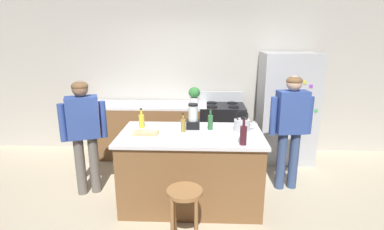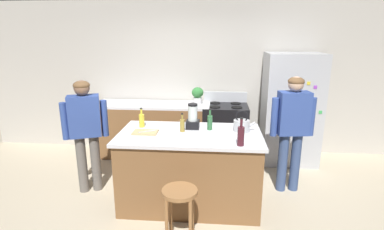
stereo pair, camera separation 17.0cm
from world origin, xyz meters
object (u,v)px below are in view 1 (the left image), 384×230
object	(u,v)px
tea_kettle	(242,124)
bar_stool	(185,202)
bottle_vinegar	(183,125)
bottle_soda	(142,121)
person_by_sink_right	(291,123)
blender_appliance	(193,118)
bottle_olive_oil	(210,122)
stove_range	(222,131)
person_by_island_left	(84,128)
chef_knife	(148,132)
kitchen_island	(191,169)
bottle_wine	(243,135)
refrigerator	(286,108)
potted_plant	(194,95)
cutting_board	(146,133)

from	to	relation	value
tea_kettle	bar_stool	bearing A→B (deg)	-124.57
bottle_vinegar	bottle_soda	bearing A→B (deg)	165.24
person_by_sink_right	bar_stool	distance (m)	1.92
blender_appliance	bottle_olive_oil	world-z (taller)	blender_appliance
stove_range	person_by_island_left	size ratio (longest dim) A/B	0.73
blender_appliance	chef_knife	bearing A→B (deg)	-155.24
kitchen_island	bottle_wine	distance (m)	0.91
person_by_island_left	bottle_wine	xyz separation A→B (m)	(2.01, -0.57, 0.13)
bottle_vinegar	bottle_olive_oil	xyz separation A→B (m)	(0.34, 0.11, 0.02)
kitchen_island	bottle_olive_oil	xyz separation A→B (m)	(0.24, 0.17, 0.57)
kitchen_island	bottle_wine	xyz separation A→B (m)	(0.59, -0.37, 0.59)
person_by_island_left	blender_appliance	world-z (taller)	person_by_island_left
tea_kettle	blender_appliance	bearing A→B (deg)	173.89
person_by_island_left	bottle_vinegar	size ratio (longest dim) A/B	6.59
stove_range	chef_knife	distance (m)	1.92
stove_range	bottle_olive_oil	world-z (taller)	bottle_olive_oil
refrigerator	bottle_soda	bearing A→B (deg)	-149.53
bottle_vinegar	person_by_island_left	bearing A→B (deg)	173.88
stove_range	bottle_vinegar	bearing A→B (deg)	-111.30
bar_stool	blender_appliance	world-z (taller)	blender_appliance
person_by_sink_right	tea_kettle	world-z (taller)	person_by_sink_right
bottle_vinegar	potted_plant	bearing A→B (deg)	86.56
stove_range	bottle_olive_oil	distance (m)	1.49
person_by_sink_right	bottle_wine	distance (m)	1.11
bottle_vinegar	tea_kettle	distance (m)	0.74
bar_stool	bottle_olive_oil	bearing A→B (deg)	74.91
bottle_wine	tea_kettle	distance (m)	0.51
person_by_sink_right	chef_knife	xyz separation A→B (m)	(-1.86, -0.49, 0.00)
kitchen_island	bar_stool	distance (m)	0.82
person_by_island_left	chef_knife	bearing A→B (deg)	-15.24
chef_knife	person_by_sink_right	bearing A→B (deg)	-13.38
bottle_vinegar	cutting_board	xyz separation A→B (m)	(-0.45, -0.10, -0.08)
cutting_board	kitchen_island	bearing A→B (deg)	4.49
stove_range	bar_stool	world-z (taller)	stove_range
cutting_board	potted_plant	bearing A→B (deg)	71.41
kitchen_island	bottle_olive_oil	distance (m)	0.64
refrigerator	person_by_sink_right	size ratio (longest dim) A/B	1.15
bottle_soda	bottle_vinegar	world-z (taller)	bottle_soda
bottle_vinegar	bar_stool	bearing A→B (deg)	-85.26
stove_range	bottle_wine	distance (m)	1.98
person_by_sink_right	blender_appliance	bearing A→B (deg)	-169.67
refrigerator	bar_stool	size ratio (longest dim) A/B	2.89
potted_plant	bottle_wine	world-z (taller)	bottle_wine
kitchen_island	bottle_soda	size ratio (longest dim) A/B	6.85
person_by_island_left	person_by_sink_right	bearing A→B (deg)	5.15
person_by_sink_right	kitchen_island	bearing A→B (deg)	-161.42
refrigerator	bottle_olive_oil	world-z (taller)	refrigerator
stove_range	potted_plant	bearing A→B (deg)	176.94
bar_stool	person_by_sink_right	bearing A→B (deg)	43.04
bottle_olive_oil	cutting_board	world-z (taller)	bottle_olive_oil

